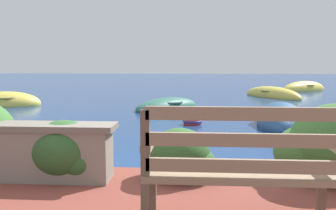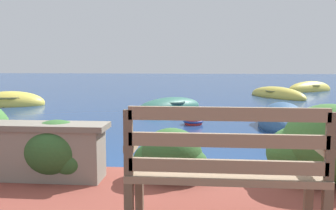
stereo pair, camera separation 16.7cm
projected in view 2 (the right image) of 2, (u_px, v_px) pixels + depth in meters
The scene contains 11 objects.
ground_plane at pixel (139, 186), 4.34m from camera, with size 80.00×80.00×0.00m.
park_bench at pixel (225, 167), 2.63m from camera, with size 1.38×0.48×0.93m.
hedge_clump_centre at pixel (56, 152), 3.94m from camera, with size 0.90×0.65×0.61m.
hedge_clump_right at pixel (171, 157), 3.88m from camera, with size 0.79×0.57×0.54m.
hedge_clump_far_right at pixel (327, 148), 3.77m from camera, with size 1.18×0.85×0.80m.
rowboat_nearest at pixel (282, 121), 8.57m from camera, with size 1.56×2.70×0.87m.
rowboat_mid at pixel (170, 107), 11.35m from camera, with size 2.29×2.36×0.62m.
rowboat_far at pixel (10, 103), 12.23m from camera, with size 2.42×1.65×0.82m.
rowboat_outer at pixel (277, 96), 15.06m from camera, with size 2.30×3.16×0.75m.
rowboat_distant at pixel (310, 90), 18.11m from camera, with size 2.87×2.46×0.85m.
mooring_buoy at pixel (193, 121), 8.58m from camera, with size 0.46×0.46×0.42m.
Camera 2 is at (0.72, -4.16, 1.44)m, focal length 40.00 mm.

